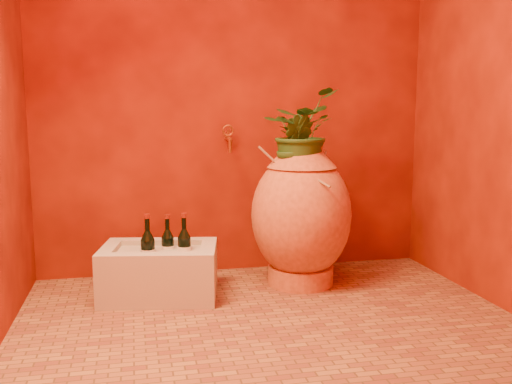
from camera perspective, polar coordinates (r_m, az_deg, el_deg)
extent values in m
plane|color=#955D30|center=(2.88, 1.55, -13.08)|extent=(2.50, 2.50, 0.00)
cube|color=#561004|center=(3.66, -2.15, 11.49)|extent=(2.50, 0.02, 2.50)
cube|color=#561004|center=(3.22, 24.26, 11.16)|extent=(0.02, 2.00, 2.50)
cylinder|color=#D5723C|center=(3.49, 4.47, -8.24)|extent=(0.39, 0.39, 0.11)
ellipsoid|color=#D5723C|center=(3.40, 4.54, -2.36)|extent=(0.60, 0.60, 0.75)
cone|color=#D5723C|center=(3.35, 4.61, 3.44)|extent=(0.41, 0.41, 0.11)
torus|color=#D5723C|center=(3.35, 4.63, 4.55)|extent=(0.25, 0.25, 0.05)
cylinder|color=olive|center=(3.29, 3.51, 1.52)|extent=(0.38, 0.12, 0.36)
cylinder|color=olive|center=(3.24, 4.87, 1.97)|extent=(0.20, 0.37, 0.14)
cylinder|color=olive|center=(3.31, 6.66, 2.37)|extent=(0.15, 0.32, 0.18)
cube|color=#B9AE9A|center=(3.27, -9.62, -8.10)|extent=(0.70, 0.53, 0.26)
cube|color=#B9AE9A|center=(3.40, -9.82, -4.90)|extent=(0.63, 0.19, 0.03)
cube|color=#B9AE9A|center=(3.06, -9.54, -6.38)|extent=(0.63, 0.19, 0.03)
cube|color=#B9AE9A|center=(3.23, -14.57, -5.75)|extent=(0.13, 0.27, 0.03)
cube|color=#B9AE9A|center=(3.25, -4.84, -5.41)|extent=(0.13, 0.27, 0.03)
cylinder|color=black|center=(3.24, -7.17, -6.05)|extent=(0.07, 0.07, 0.17)
cone|color=black|center=(3.21, -7.20, -4.13)|extent=(0.07, 0.07, 0.05)
cylinder|color=black|center=(3.20, -7.22, -3.11)|extent=(0.03, 0.03, 0.07)
cylinder|color=maroon|center=(3.19, -7.24, -2.34)|extent=(0.03, 0.03, 0.02)
cylinder|color=silver|center=(3.24, -7.17, -6.05)|extent=(0.08, 0.08, 0.08)
cylinder|color=black|center=(3.18, -10.74, -6.32)|extent=(0.08, 0.08, 0.18)
cone|color=black|center=(3.15, -10.80, -4.28)|extent=(0.08, 0.08, 0.05)
cylinder|color=black|center=(3.14, -10.83, -3.20)|extent=(0.03, 0.03, 0.07)
cylinder|color=maroon|center=(3.13, -10.85, -2.39)|extent=(0.03, 0.03, 0.03)
cylinder|color=silver|center=(3.18, -10.74, -6.32)|extent=(0.08, 0.08, 0.08)
cylinder|color=black|center=(3.29, -8.80, -5.93)|extent=(0.07, 0.07, 0.17)
cone|color=black|center=(3.26, -8.85, -4.12)|extent=(0.07, 0.07, 0.05)
cylinder|color=black|center=(3.25, -8.87, -3.16)|extent=(0.02, 0.02, 0.06)
cylinder|color=maroon|center=(3.24, -8.88, -2.44)|extent=(0.03, 0.03, 0.02)
cylinder|color=silver|center=(3.29, -8.80, -5.93)|extent=(0.07, 0.07, 0.07)
cylinder|color=#AC6D27|center=(3.58, -2.81, 5.35)|extent=(0.02, 0.14, 0.02)
cylinder|color=#AC6D27|center=(3.51, -2.61, 4.62)|extent=(0.02, 0.02, 0.08)
torus|color=#AC6D27|center=(3.58, -2.82, 6.17)|extent=(0.07, 0.01, 0.07)
cylinder|color=#AC6D27|center=(3.58, -2.81, 5.76)|extent=(0.01, 0.01, 0.05)
imported|color=#234E1C|center=(3.36, 4.43, 6.08)|extent=(0.58, 0.59, 0.50)
imported|color=#234E1C|center=(3.29, 3.86, 4.49)|extent=(0.26, 0.24, 0.38)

